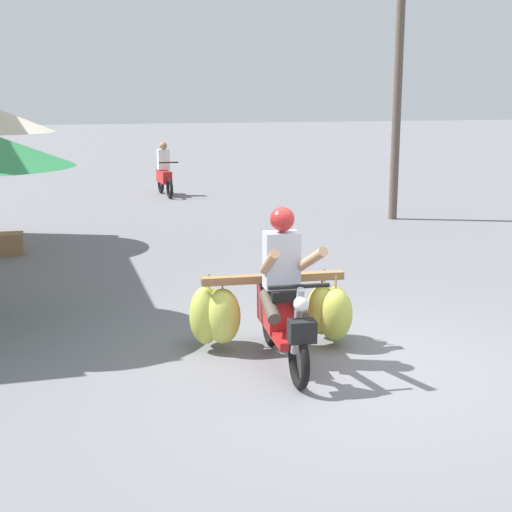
{
  "coord_description": "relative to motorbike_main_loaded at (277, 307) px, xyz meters",
  "views": [
    {
      "loc": [
        -2.73,
        -6.33,
        2.65
      ],
      "look_at": [
        -0.6,
        1.29,
        0.9
      ],
      "focal_mm": 51.84,
      "sensor_mm": 36.0,
      "label": 1
    }
  ],
  "objects": [
    {
      "name": "motorbike_distant_ahead_left",
      "position": [
        0.72,
        12.32,
        0.08
      ],
      "size": [
        0.5,
        1.62,
        1.4
      ],
      "color": "black",
      "rests_on": "ground"
    },
    {
      "name": "utility_pole",
      "position": [
        4.88,
        7.32,
        2.33
      ],
      "size": [
        0.18,
        0.18,
        5.63
      ],
      "primitive_type": "cylinder",
      "color": "brown",
      "rests_on": "ground"
    },
    {
      "name": "motorbike_main_loaded",
      "position": [
        0.0,
        0.0,
        0.0
      ],
      "size": [
        1.78,
        1.86,
        1.58
      ],
      "color": "black",
      "rests_on": "ground"
    },
    {
      "name": "produce_crate",
      "position": [
        -2.95,
        5.78,
        -0.3
      ],
      "size": [
        0.56,
        0.4,
        0.36
      ],
      "primitive_type": "cube",
      "color": "olive",
      "rests_on": "ground"
    },
    {
      "name": "ground_plane",
      "position": [
        0.55,
        -0.67,
        -0.48
      ],
      "size": [
        120.0,
        120.0,
        0.0
      ],
      "primitive_type": "plane",
      "color": "slate"
    }
  ]
}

